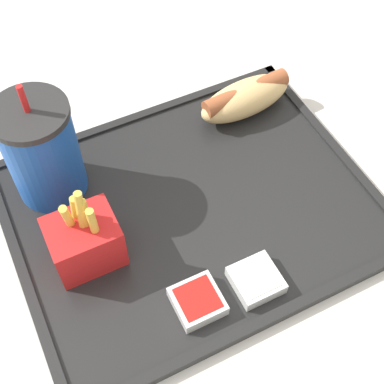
# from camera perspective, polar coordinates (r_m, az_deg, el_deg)

# --- Properties ---
(ground_plane) EXTENTS (8.00, 8.00, 0.00)m
(ground_plane) POSITION_cam_1_polar(r_m,az_deg,el_deg) (1.32, -1.80, -19.78)
(ground_plane) COLOR #383333
(dining_table) EXTENTS (1.19, 1.10, 0.71)m
(dining_table) POSITION_cam_1_polar(r_m,az_deg,el_deg) (0.98, -2.35, -14.16)
(dining_table) COLOR beige
(dining_table) RESTS_ON ground_plane
(food_tray) EXTENTS (0.44, 0.35, 0.01)m
(food_tray) POSITION_cam_1_polar(r_m,az_deg,el_deg) (0.67, 0.00, -1.73)
(food_tray) COLOR black
(food_tray) RESTS_ON dining_table
(soda_cup) EXTENTS (0.09, 0.09, 0.17)m
(soda_cup) POSITION_cam_1_polar(r_m,az_deg,el_deg) (0.65, -15.71, 4.23)
(soda_cup) COLOR #194CA5
(soda_cup) RESTS_ON food_tray
(hot_dog_far) EXTENTS (0.14, 0.06, 0.05)m
(hot_dog_far) POSITION_cam_1_polar(r_m,az_deg,el_deg) (0.75, 5.72, 10.02)
(hot_dog_far) COLOR #DBB270
(hot_dog_far) RESTS_ON food_tray
(fries_carton) EXTENTS (0.08, 0.06, 0.12)m
(fries_carton) POSITION_cam_1_polar(r_m,az_deg,el_deg) (0.61, -11.37, -5.04)
(fries_carton) COLOR red
(fries_carton) RESTS_ON food_tray
(sauce_cup_mayo) EXTENTS (0.05, 0.05, 0.02)m
(sauce_cup_mayo) POSITION_cam_1_polar(r_m,az_deg,el_deg) (0.61, 6.84, -9.28)
(sauce_cup_mayo) COLOR silver
(sauce_cup_mayo) RESTS_ON food_tray
(sauce_cup_ketchup) EXTENTS (0.05, 0.05, 0.02)m
(sauce_cup_ketchup) POSITION_cam_1_polar(r_m,az_deg,el_deg) (0.59, 0.59, -11.54)
(sauce_cup_ketchup) COLOR silver
(sauce_cup_ketchup) RESTS_ON food_tray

